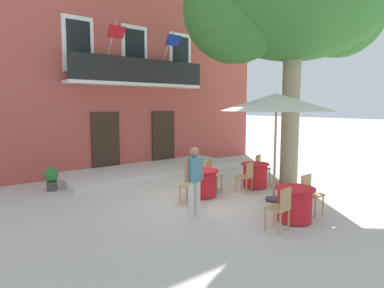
{
  "coord_description": "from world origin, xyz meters",
  "views": [
    {
      "loc": [
        -5.79,
        -6.74,
        2.53
      ],
      "look_at": [
        0.9,
        1.6,
        1.3
      ],
      "focal_mm": 31.14,
      "sensor_mm": 36.0,
      "label": 1
    }
  ],
  "objects": [
    {
      "name": "ground_plane",
      "position": [
        0.0,
        0.0,
        0.0
      ],
      "size": [
        120.0,
        120.0,
        0.0
      ],
      "primitive_type": "plane",
      "color": "beige"
    },
    {
      "name": "cafe_chair_front_1",
      "position": [
        -0.54,
        -0.17,
        0.53
      ],
      "size": [
        0.51,
        0.51,
        0.91
      ],
      "color": "tan",
      "rests_on": "ground"
    },
    {
      "name": "cafe_table_front",
      "position": [
        0.14,
        0.16,
        0.39
      ],
      "size": [
        0.86,
        0.86,
        0.76
      ],
      "color": "red",
      "rests_on": "ground"
    },
    {
      "name": "cafe_umbrella",
      "position": [
        1.33,
        -1.35,
        2.61
      ],
      "size": [
        2.9,
        2.9,
        2.85
      ],
      "color": "#997A56",
      "rests_on": "ground"
    },
    {
      "name": "cafe_chair_middle_1",
      "position": [
        1.14,
        -2.52,
        0.53
      ],
      "size": [
        0.41,
        0.41,
        0.91
      ],
      "color": "tan",
      "rests_on": "ground"
    },
    {
      "name": "pedestrian_near_entrance",
      "position": [
        -1.08,
        -0.95,
        0.9
      ],
      "size": [
        0.53,
        0.32,
        1.6
      ],
      "color": "silver",
      "rests_on": "ground"
    },
    {
      "name": "ground_planter_left",
      "position": [
        -2.97,
        3.49,
        0.39
      ],
      "size": [
        0.4,
        0.4,
        0.71
      ],
      "color": "#47423D",
      "rests_on": "ground"
    },
    {
      "name": "cafe_table_near_tree",
      "position": [
        2.08,
        -0.06,
        0.39
      ],
      "size": [
        0.86,
        0.86,
        0.76
      ],
      "color": "red",
      "rests_on": "ground"
    },
    {
      "name": "cafe_chair_front_0",
      "position": [
        0.79,
        0.53,
        0.53
      ],
      "size": [
        0.53,
        0.53,
        0.91
      ],
      "color": "tan",
      "rests_on": "ground"
    },
    {
      "name": "plane_tree",
      "position": [
        3.24,
        -0.34,
        5.69
      ],
      "size": [
        6.47,
        5.68,
        7.73
      ],
      "color": "gray",
      "rests_on": "ground"
    },
    {
      "name": "cafe_chair_middle_0",
      "position": [
        -0.34,
        -2.79,
        0.53
      ],
      "size": [
        0.45,
        0.45,
        0.91
      ],
      "color": "tan",
      "rests_on": "ground"
    },
    {
      "name": "cafe_table_middle",
      "position": [
        0.39,
        -2.62,
        0.39
      ],
      "size": [
        0.86,
        0.86,
        0.76
      ],
      "color": "red",
      "rests_on": "ground"
    },
    {
      "name": "building_facade",
      "position": [
        0.74,
        6.99,
        3.75
      ],
      "size": [
        13.0,
        5.09,
        7.5
      ],
      "color": "#B24C42",
      "rests_on": "ground"
    },
    {
      "name": "entrance_step_platform",
      "position": [
        0.74,
        3.75,
        0.12
      ],
      "size": [
        6.71,
        2.5,
        0.25
      ],
      "primitive_type": "cube",
      "color": "silver",
      "rests_on": "ground"
    },
    {
      "name": "cafe_chair_near_tree_1",
      "position": [
        2.75,
        0.28,
        0.53
      ],
      "size": [
        0.51,
        0.51,
        0.91
      ],
      "color": "tan",
      "rests_on": "ground"
    },
    {
      "name": "cafe_chair_near_tree_0",
      "position": [
        1.37,
        -0.33,
        0.53
      ],
      "size": [
        0.49,
        0.49,
        0.91
      ],
      "color": "tan",
      "rests_on": "ground"
    }
  ]
}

